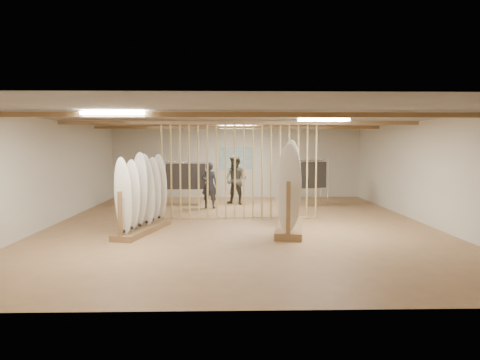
{
  "coord_description": "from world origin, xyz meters",
  "views": [
    {
      "loc": [
        -0.27,
        -11.36,
        2.14
      ],
      "look_at": [
        0.0,
        0.0,
        1.2
      ],
      "focal_mm": 32.0,
      "sensor_mm": 36.0,
      "label": 1
    }
  ],
  "objects_px": {
    "clothing_rack_a": "(186,176)",
    "clothing_rack_b": "(306,175)",
    "rack_left": "(143,206)",
    "shopper_b": "(236,177)",
    "rack_right": "(290,201)",
    "shopper_a": "(209,182)"
  },
  "relations": [
    {
      "from": "clothing_rack_a",
      "to": "clothing_rack_b",
      "type": "relative_size",
      "value": 0.97
    },
    {
      "from": "rack_left",
      "to": "shopper_b",
      "type": "distance_m",
      "value": 5.35
    },
    {
      "from": "clothing_rack_b",
      "to": "shopper_b",
      "type": "height_order",
      "value": "shopper_b"
    },
    {
      "from": "rack_left",
      "to": "shopper_b",
      "type": "bearing_deg",
      "value": 78.39
    },
    {
      "from": "rack_left",
      "to": "clothing_rack_b",
      "type": "relative_size",
      "value": 1.45
    },
    {
      "from": "rack_right",
      "to": "clothing_rack_a",
      "type": "distance_m",
      "value": 5.58
    },
    {
      "from": "rack_left",
      "to": "shopper_a",
      "type": "height_order",
      "value": "rack_left"
    },
    {
      "from": "clothing_rack_b",
      "to": "shopper_a",
      "type": "bearing_deg",
      "value": 172.02
    },
    {
      "from": "clothing_rack_a",
      "to": "clothing_rack_b",
      "type": "distance_m",
      "value": 4.28
    },
    {
      "from": "shopper_a",
      "to": "shopper_b",
      "type": "height_order",
      "value": "shopper_b"
    },
    {
      "from": "clothing_rack_b",
      "to": "shopper_a",
      "type": "distance_m",
      "value": 3.51
    },
    {
      "from": "rack_right",
      "to": "clothing_rack_b",
      "type": "height_order",
      "value": "rack_right"
    },
    {
      "from": "rack_right",
      "to": "shopper_b",
      "type": "height_order",
      "value": "rack_right"
    },
    {
      "from": "shopper_b",
      "to": "clothing_rack_b",
      "type": "bearing_deg",
      "value": 29.35
    },
    {
      "from": "clothing_rack_a",
      "to": "rack_right",
      "type": "bearing_deg",
      "value": -57.77
    },
    {
      "from": "clothing_rack_b",
      "to": "shopper_a",
      "type": "xyz_separation_m",
      "value": [
        -3.41,
        -0.78,
        -0.18
      ]
    },
    {
      "from": "rack_right",
      "to": "clothing_rack_b",
      "type": "distance_m",
      "value": 4.89
    },
    {
      "from": "rack_right",
      "to": "clothing_rack_a",
      "type": "bearing_deg",
      "value": 132.59
    },
    {
      "from": "shopper_a",
      "to": "rack_left",
      "type": "bearing_deg",
      "value": 86.37
    },
    {
      "from": "clothing_rack_b",
      "to": "shopper_a",
      "type": "relative_size",
      "value": 0.92
    },
    {
      "from": "rack_left",
      "to": "clothing_rack_a",
      "type": "distance_m",
      "value": 4.75
    },
    {
      "from": "rack_left",
      "to": "shopper_a",
      "type": "xyz_separation_m",
      "value": [
        1.44,
        3.97,
        0.24
      ]
    }
  ]
}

